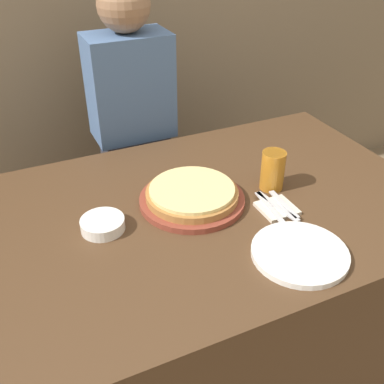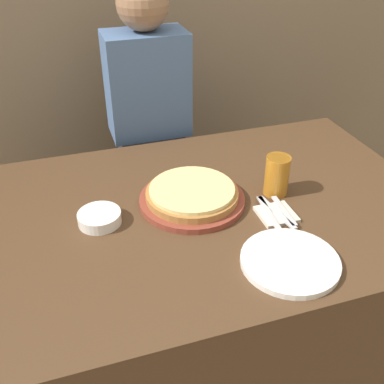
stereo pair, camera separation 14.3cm
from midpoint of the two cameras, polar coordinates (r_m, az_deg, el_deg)
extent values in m
plane|color=#756047|center=(1.93, -0.70, -19.16)|extent=(12.00, 12.00, 0.00)
cube|color=#4C331E|center=(1.67, -0.78, -11.76)|extent=(1.49, 0.97, 0.71)
cylinder|color=brown|center=(1.45, -2.83, -1.08)|extent=(0.34, 0.34, 0.02)
cylinder|color=#A87038|center=(1.44, -2.85, -0.36)|extent=(0.30, 0.30, 0.02)
cylinder|color=#EAD184|center=(1.43, -2.87, 0.24)|extent=(0.27, 0.27, 0.01)
cylinder|color=#B7701E|center=(1.51, 7.55, 2.66)|extent=(0.08, 0.08, 0.13)
cylinder|color=white|center=(1.48, 7.71, 4.64)|extent=(0.08, 0.08, 0.02)
cylinder|color=white|center=(1.26, 10.37, -7.77)|extent=(0.27, 0.27, 0.02)
cylinder|color=white|center=(1.37, -14.24, -4.11)|extent=(0.13, 0.13, 0.04)
cube|color=beige|center=(1.43, 7.94, -2.18)|extent=(0.11, 0.11, 0.01)
cube|color=silver|center=(1.41, 7.10, -2.15)|extent=(0.04, 0.19, 0.00)
cube|color=silver|center=(1.42, 7.96, -1.90)|extent=(0.04, 0.19, 0.00)
cube|color=silver|center=(1.44, 8.81, -1.65)|extent=(0.03, 0.16, 0.00)
cube|color=#33333D|center=(2.13, -8.68, -1.06)|extent=(0.26, 0.20, 0.69)
cube|color=#4C6B99|center=(1.88, -10.11, 12.98)|extent=(0.33, 0.20, 0.42)
sphere|color=#936B4C|center=(1.80, -11.14, 22.26)|extent=(0.20, 0.20, 0.20)
camera|label=1|loc=(0.07, -92.86, -1.88)|focal=42.00mm
camera|label=2|loc=(0.07, 87.14, 1.88)|focal=42.00mm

